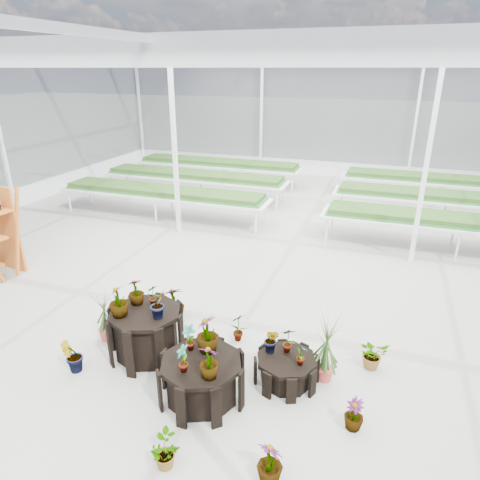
% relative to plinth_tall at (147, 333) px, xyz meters
% --- Properties ---
extents(ground_plane, '(24.00, 24.00, 0.00)m').
position_rel_plinth_tall_xyz_m(ground_plane, '(0.98, 1.06, -0.39)').
color(ground_plane, gray).
rests_on(ground_plane, ground).
extents(greenhouse_shell, '(18.00, 24.00, 4.50)m').
position_rel_plinth_tall_xyz_m(greenhouse_shell, '(0.98, 1.06, 1.86)').
color(greenhouse_shell, white).
rests_on(greenhouse_shell, ground).
extents(steel_frame, '(18.00, 24.00, 4.50)m').
position_rel_plinth_tall_xyz_m(steel_frame, '(0.98, 1.06, 1.86)').
color(steel_frame, silver).
rests_on(steel_frame, ground).
extents(nursery_benches, '(16.00, 7.00, 0.84)m').
position_rel_plinth_tall_xyz_m(nursery_benches, '(0.98, 8.26, 0.03)').
color(nursery_benches, silver).
rests_on(nursery_benches, ground).
extents(plinth_tall, '(1.25, 1.25, 0.78)m').
position_rel_plinth_tall_xyz_m(plinth_tall, '(0.00, 0.00, 0.00)').
color(plinth_tall, black).
rests_on(plinth_tall, ground).
extents(plinth_mid, '(1.20, 1.20, 0.61)m').
position_rel_plinth_tall_xyz_m(plinth_mid, '(1.20, -0.60, -0.09)').
color(plinth_mid, black).
rests_on(plinth_mid, ground).
extents(plinth_low, '(1.16, 1.16, 0.40)m').
position_rel_plinth_tall_xyz_m(plinth_low, '(2.20, 0.10, -0.19)').
color(plinth_low, black).
rests_on(plinth_low, ground).
extents(nursery_plants, '(4.67, 3.27, 1.29)m').
position_rel_plinth_tall_xyz_m(nursery_plants, '(1.05, 0.02, 0.13)').
color(nursery_plants, '#274519').
rests_on(nursery_plants, ground).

